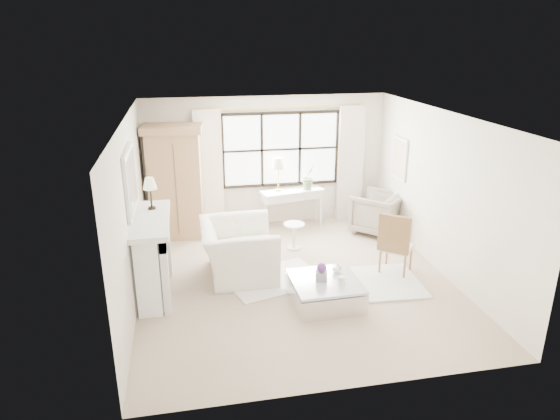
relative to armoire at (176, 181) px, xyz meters
The scene contains 32 objects.
floor 3.21m from the armoire, 51.48° to the right, with size 5.50×5.50×0.00m, color tan.
ceiling 3.39m from the armoire, 51.48° to the right, with size 5.50×5.50×0.00m, color white.
wall_back 1.93m from the armoire, 12.01° to the left, with size 5.00×5.00×0.00m, color silver.
wall_front 5.44m from the armoire, 69.85° to the right, with size 5.00×5.00×0.00m, color beige.
wall_left 2.44m from the armoire, 104.95° to the right, with size 5.50×5.50×0.00m, color beige.
wall_right 4.97m from the armoire, 28.28° to the right, with size 5.50×5.50×0.00m, color white.
window_pane 2.25m from the armoire, ahead, with size 2.40×0.02×1.50m, color white.
window_frame 2.25m from the armoire, ahead, with size 2.50×0.04×1.50m, color black, non-canonical shape.
curtain_rod 2.57m from the armoire, ahead, with size 0.04×0.04×3.30m, color #B1913D.
curtain_left 0.74m from the armoire, 23.92° to the left, with size 0.55×0.10×2.47m, color white.
curtain_right 3.69m from the armoire, ahead, with size 0.55×0.10×2.47m, color beige.
fireplace 2.44m from the armoire, 99.69° to the right, with size 0.58×1.66×1.26m.
mirror_frame 2.53m from the armoire, 104.26° to the right, with size 0.05×1.15×0.95m, color white.
mirror_glass 2.52m from the armoire, 103.58° to the right, with size 0.02×1.00×0.80m, color silver.
art_frame 4.41m from the armoire, ahead, with size 0.04×0.62×0.82m, color white.
art_canvas 4.39m from the armoire, ahead, with size 0.01×0.52×0.72m, color beige.
mantel_lamp 2.05m from the armoire, 100.28° to the right, with size 0.22×0.22×0.51m.
armoire is the anchor object (origin of this frame).
console_table 2.46m from the armoire, ahead, with size 1.36×0.70×0.80m.
console_lamp 2.07m from the armoire, ahead, with size 0.28×0.28×0.69m.
orchid_plant 2.70m from the armoire, ahead, with size 0.29×0.24×0.53m, color #5B764F.
side_table 2.53m from the armoire, 27.13° to the right, with size 0.40×0.40×0.51m.
rug_left 2.98m from the armoire, 56.08° to the right, with size 1.54×1.09×0.03m, color white.
rug_right 4.23m from the armoire, 41.94° to the right, with size 1.63×1.22×0.03m, color silver.
club_armchair 2.31m from the armoire, 63.56° to the right, with size 1.38×1.21×0.90m, color white.
wingback_chair 4.10m from the armoire, ahead, with size 0.89×0.92×0.84m, color gray.
french_chair 4.41m from the armoire, 33.85° to the right, with size 0.68×0.68×1.08m.
coffee_table 3.94m from the armoire, 55.79° to the right, with size 1.02×1.02×0.38m.
planter_box 3.84m from the armoire, 56.29° to the right, with size 0.17×0.17×0.13m, color gray.
planter_flowers 3.81m from the armoire, 56.29° to the right, with size 0.14×0.14×0.14m, color #5C2E75.
pillar_candle 4.13m from the armoire, 54.77° to the right, with size 0.10×0.10×0.12m, color white.
coffee_vase 3.86m from the armoire, 50.88° to the right, with size 0.15×0.15×0.16m, color silver.
Camera 1 is at (-1.68, -7.23, 3.84)m, focal length 32.00 mm.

